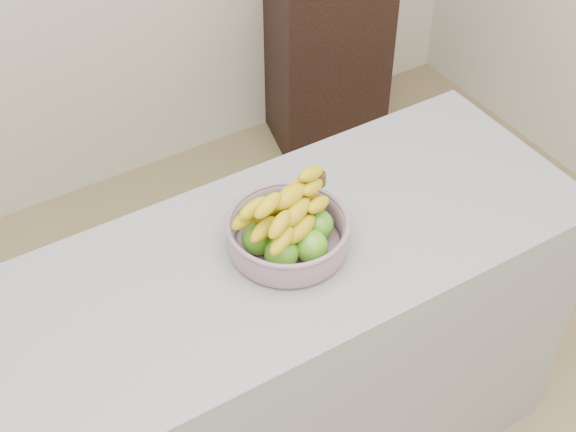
{
  "coord_description": "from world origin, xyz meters",
  "views": [
    {
      "loc": [
        -0.44,
        -0.64,
        2.24
      ],
      "look_at": [
        0.25,
        0.49,
        1.0
      ],
      "focal_mm": 50.0,
      "sensor_mm": 36.0,
      "label": 1
    }
  ],
  "objects": [
    {
      "name": "fruit_bowl",
      "position": [
        0.25,
        0.49,
        0.96
      ],
      "size": [
        0.29,
        0.29,
        0.18
      ],
      "rotation": [
        0.0,
        0.0,
        0.29
      ],
      "color": "#98A0B6",
      "rests_on": "counter"
    },
    {
      "name": "room_shell",
      "position": [
        0.0,
        0.0,
        1.71
      ],
      "size": [
        4.05,
        4.05,
        2.73
      ],
      "color": "beige",
      "rests_on": "ground"
    },
    {
      "name": "counter",
      "position": [
        0.0,
        0.49,
        0.45
      ],
      "size": [
        2.0,
        0.6,
        0.9
      ],
      "primitive_type": "cube",
      "color": "#94949C",
      "rests_on": "ground"
    },
    {
      "name": "cabinet",
      "position": [
        1.23,
        1.78,
        0.41
      ],
      "size": [
        0.52,
        0.46,
        0.81
      ],
      "primitive_type": "cube",
      "rotation": [
        0.0,
        0.0,
        -0.23
      ],
      "color": "black",
      "rests_on": "ground"
    }
  ]
}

